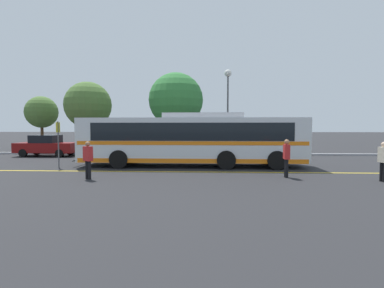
# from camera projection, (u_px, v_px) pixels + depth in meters

# --- Properties ---
(ground_plane) EXTENTS (220.00, 220.00, 0.00)m
(ground_plane) POSITION_uv_depth(u_px,v_px,m) (173.00, 165.00, 17.66)
(ground_plane) COLOR #262628
(lane_strip_0) EXTENTS (32.51, 0.20, 0.01)m
(lane_strip_0) POSITION_uv_depth(u_px,v_px,m) (190.00, 172.00, 14.92)
(lane_strip_0) COLOR gold
(lane_strip_0) RESTS_ON ground_plane
(curb_strip) EXTENTS (40.51, 0.36, 0.15)m
(curb_strip) POSITION_uv_depth(u_px,v_px,m) (196.00, 154.00, 23.91)
(curb_strip) COLOR #99999E
(curb_strip) RESTS_ON ground_plane
(transit_bus) EXTENTS (12.85, 2.84, 3.01)m
(transit_bus) POSITION_uv_depth(u_px,v_px,m) (192.00, 139.00, 17.02)
(transit_bus) COLOR silver
(transit_bus) RESTS_ON ground_plane
(parked_car_0) EXTENTS (4.46, 1.99, 1.61)m
(parked_car_0) POSITION_uv_depth(u_px,v_px,m) (47.00, 146.00, 22.87)
(parked_car_0) COLOR maroon
(parked_car_0) RESTS_ON ground_plane
(parked_car_1) EXTENTS (4.66, 1.95, 1.38)m
(parked_car_1) POSITION_uv_depth(u_px,v_px,m) (129.00, 148.00, 22.16)
(parked_car_1) COLOR #335B33
(parked_car_1) RESTS_ON ground_plane
(parked_car_2) EXTENTS (4.02, 2.17, 1.31)m
(parked_car_2) POSITION_uv_depth(u_px,v_px,m) (217.00, 148.00, 22.40)
(parked_car_2) COLOR navy
(parked_car_2) RESTS_ON ground_plane
(pedestrian_0) EXTENTS (0.23, 0.43, 1.69)m
(pedestrian_0) POSITION_uv_depth(u_px,v_px,m) (286.00, 156.00, 13.24)
(pedestrian_0) COLOR black
(pedestrian_0) RESTS_ON ground_plane
(pedestrian_1) EXTENTS (0.29, 0.45, 1.64)m
(pedestrian_1) POSITION_uv_depth(u_px,v_px,m) (384.00, 159.00, 12.19)
(pedestrian_1) COLOR black
(pedestrian_1) RESTS_ON ground_plane
(pedestrian_2) EXTENTS (0.47, 0.41, 1.62)m
(pedestrian_2) POSITION_uv_depth(u_px,v_px,m) (88.00, 158.00, 12.80)
(pedestrian_2) COLOR black
(pedestrian_2) RESTS_ON ground_plane
(bus_stop_sign) EXTENTS (0.07, 0.40, 2.55)m
(bus_stop_sign) POSITION_uv_depth(u_px,v_px,m) (58.00, 139.00, 16.35)
(bus_stop_sign) COLOR #59595E
(bus_stop_sign) RESTS_ON ground_plane
(street_lamp) EXTENTS (0.59, 0.59, 6.99)m
(street_lamp) POSITION_uv_depth(u_px,v_px,m) (228.00, 89.00, 24.90)
(street_lamp) COLOR #59595E
(street_lamp) RESTS_ON ground_plane
(tree_0) EXTENTS (4.18, 4.18, 6.30)m
(tree_0) POSITION_uv_depth(u_px,v_px,m) (88.00, 105.00, 27.02)
(tree_0) COLOR #513823
(tree_0) RESTS_ON ground_plane
(tree_1) EXTENTS (4.65, 4.65, 6.86)m
(tree_1) POSITION_uv_depth(u_px,v_px,m) (176.00, 100.00, 25.60)
(tree_1) COLOR #513823
(tree_1) RESTS_ON ground_plane
(tree_2) EXTENTS (3.09, 3.09, 5.24)m
(tree_2) POSITION_uv_depth(u_px,v_px,m) (42.00, 112.00, 29.33)
(tree_2) COLOR #513823
(tree_2) RESTS_ON ground_plane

